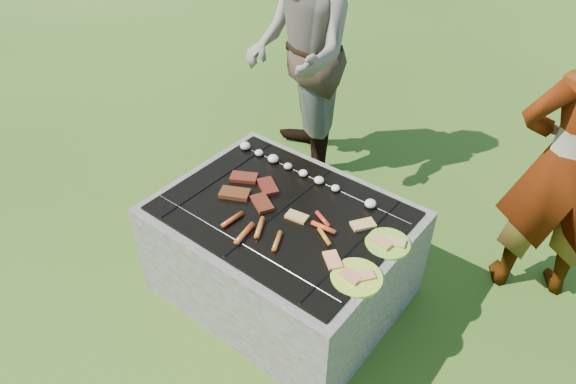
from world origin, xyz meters
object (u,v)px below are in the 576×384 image
(fire_pit, at_px, (283,254))
(plate_near, at_px, (356,277))
(cook, at_px, (570,166))
(bystander, at_px, (298,53))
(plate_far, at_px, (388,243))

(fire_pit, bearing_deg, plate_near, -15.59)
(cook, bearing_deg, fire_pit, 11.29)
(plate_near, height_order, bystander, bystander)
(plate_far, bearing_deg, plate_near, -90.10)
(plate_far, relative_size, plate_near, 0.92)
(plate_near, bearing_deg, plate_far, 89.90)
(fire_pit, relative_size, cook, 0.76)
(plate_near, xyz_separation_m, cook, (0.55, 1.11, 0.24))
(fire_pit, bearing_deg, plate_far, 12.61)
(plate_far, height_order, plate_near, same)
(plate_near, height_order, cook, cook)
(plate_far, relative_size, bystander, 0.13)
(fire_pit, relative_size, plate_near, 4.90)
(plate_near, bearing_deg, cook, 63.76)
(plate_far, distance_m, cook, 1.02)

